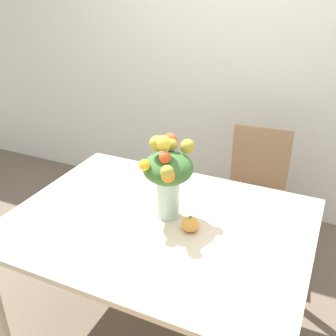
{
  "coord_description": "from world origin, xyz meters",
  "views": [
    {
      "loc": [
        0.72,
        -1.46,
        1.84
      ],
      "look_at": [
        0.02,
        0.07,
        1.0
      ],
      "focal_mm": 42.0,
      "sensor_mm": 36.0,
      "label": 1
    }
  ],
  "objects": [
    {
      "name": "dining_chair_near_window",
      "position": [
        0.29,
        0.95,
        0.47
      ],
      "size": [
        0.46,
        0.46,
        0.9
      ],
      "rotation": [
        0.0,
        0.0,
        0.1
      ],
      "color": "#9E7A56",
      "rests_on": "ground_plane"
    },
    {
      "name": "ground_plane",
      "position": [
        0.0,
        0.0,
        0.0
      ],
      "size": [
        12.0,
        12.0,
        0.0
      ],
      "primitive_type": "plane",
      "color": "brown"
    },
    {
      "name": "flower_vase",
      "position": [
        0.02,
        0.06,
        0.97
      ],
      "size": [
        0.25,
        0.3,
        0.44
      ],
      "color": "#B2CCBC",
      "rests_on": "dining_table"
    },
    {
      "name": "wall_back",
      "position": [
        0.0,
        1.53,
        1.35
      ],
      "size": [
        8.0,
        0.06,
        2.7
      ],
      "color": "silver",
      "rests_on": "ground_plane"
    },
    {
      "name": "dining_table",
      "position": [
        0.0,
        0.0,
        0.65
      ],
      "size": [
        1.47,
        1.11,
        0.73
      ],
      "color": "beige",
      "rests_on": "ground_plane"
    },
    {
      "name": "pumpkin",
      "position": [
        0.17,
        -0.01,
        0.77
      ],
      "size": [
        0.09,
        0.09,
        0.08
      ],
      "color": "gold",
      "rests_on": "dining_table"
    }
  ]
}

